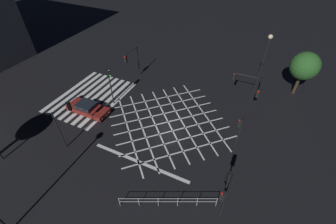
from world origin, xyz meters
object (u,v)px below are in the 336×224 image
at_px(traffic_light_ne_main, 227,184).
at_px(traffic_light_median_north, 240,127).
at_px(traffic_light_nw_cross, 243,81).
at_px(traffic_light_sw_main, 131,59).
at_px(traffic_light_se_main, 65,116).
at_px(waiting_car, 88,108).
at_px(street_lamp_west, 264,59).
at_px(traffic_light_median_south, 110,79).
at_px(traffic_light_ne_cross, 223,200).
at_px(street_tree_far, 305,66).
at_px(traffic_light_nw_main, 259,90).

bearing_deg(traffic_light_ne_main, traffic_light_median_north, 3.52).
distance_m(traffic_light_nw_cross, traffic_light_sw_main, 13.26).
relative_size(traffic_light_se_main, waiting_car, 0.91).
distance_m(traffic_light_median_north, traffic_light_sw_main, 15.33).
bearing_deg(street_lamp_west, traffic_light_median_south, -61.33).
bearing_deg(traffic_light_nw_cross, traffic_light_median_south, 28.99).
bearing_deg(traffic_light_ne_cross, street_tree_far, -102.51).
distance_m(traffic_light_ne_cross, traffic_light_nw_cross, 14.46).
height_order(traffic_light_median_south, traffic_light_ne_cross, traffic_light_median_south).
bearing_deg(traffic_light_median_south, traffic_light_se_main, -91.93).
xyz_separation_m(traffic_light_nw_main, traffic_light_sw_main, (0.49, -14.97, 0.41)).
xyz_separation_m(traffic_light_ne_cross, waiting_car, (-4.97, -15.76, -1.78)).
height_order(traffic_light_median_north, traffic_light_median_south, traffic_light_median_south).
distance_m(traffic_light_median_south, street_tree_far, 21.27).
bearing_deg(street_tree_far, traffic_light_median_south, -59.02).
bearing_deg(street_lamp_west, traffic_light_sw_main, -80.06).
relative_size(street_tree_far, waiting_car, 1.12).
relative_size(traffic_light_median_north, traffic_light_ne_cross, 0.99).
bearing_deg(traffic_light_ne_main, waiting_car, 75.17).
relative_size(traffic_light_nw_main, street_lamp_west, 0.47).
relative_size(traffic_light_ne_main, traffic_light_se_main, 1.02).
height_order(traffic_light_median_south, waiting_car, traffic_light_median_south).
relative_size(traffic_light_median_north, street_lamp_west, 0.42).
xyz_separation_m(traffic_light_median_north, traffic_light_nw_cross, (-7.21, -1.23, 0.13)).
bearing_deg(traffic_light_nw_cross, traffic_light_sw_main, 8.08).
height_order(traffic_light_sw_main, street_lamp_west, street_lamp_west).
xyz_separation_m(traffic_light_ne_main, traffic_light_ne_cross, (0.81, 0.03, -0.71)).
height_order(traffic_light_ne_main, waiting_car, traffic_light_ne_main).
bearing_deg(traffic_light_se_main, traffic_light_median_north, -66.96).
xyz_separation_m(traffic_light_nw_main, traffic_light_ne_main, (12.19, -0.24, 0.40)).
bearing_deg(traffic_light_nw_cross, traffic_light_ne_main, 96.80).
bearing_deg(traffic_light_median_south, traffic_light_nw_main, 21.16).
bearing_deg(traffic_light_se_main, traffic_light_nw_main, -51.06).
bearing_deg(street_lamp_west, waiting_car, -57.04).
height_order(traffic_light_ne_main, traffic_light_median_south, traffic_light_median_south).
bearing_deg(traffic_light_nw_cross, street_lamp_west, -154.21).
distance_m(traffic_light_ne_main, traffic_light_sw_main, 18.81).
height_order(traffic_light_nw_cross, waiting_car, traffic_light_nw_cross).
xyz_separation_m(traffic_light_median_north, traffic_light_se_main, (5.93, -13.94, 0.73)).
bearing_deg(traffic_light_median_south, traffic_light_sw_main, 96.90).
xyz_separation_m(traffic_light_ne_main, street_tree_far, (-17.57, 4.11, 0.56)).
height_order(street_lamp_west, street_tree_far, street_lamp_west).
xyz_separation_m(traffic_light_nw_cross, traffic_light_sw_main, (1.86, -13.12, 0.61)).
bearing_deg(traffic_light_median_south, street_tree_far, 30.98).
distance_m(traffic_light_nw_cross, street_lamp_west, 3.07).
bearing_deg(waiting_car, traffic_light_ne_main, -14.83).
relative_size(traffic_light_nw_main, street_tree_far, 0.69).
relative_size(traffic_light_ne_cross, traffic_light_nw_cross, 0.98).
bearing_deg(traffic_light_ne_cross, traffic_light_ne_main, -88.10).
xyz_separation_m(traffic_light_sw_main, street_lamp_west, (-2.55, 14.54, 2.02)).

